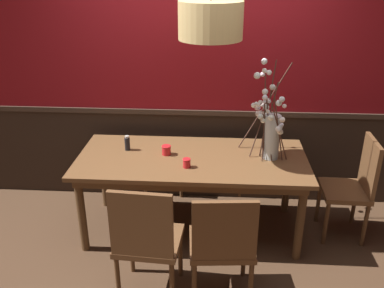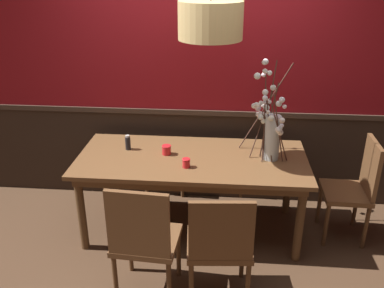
% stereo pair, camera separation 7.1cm
% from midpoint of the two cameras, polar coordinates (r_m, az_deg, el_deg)
% --- Properties ---
extents(ground_plane, '(24.00, 24.00, 0.00)m').
position_cam_midpoint_polar(ground_plane, '(4.02, -0.52, -11.50)').
color(ground_plane, '#4C3321').
extents(back_wall, '(6.00, 0.14, 2.90)m').
position_cam_midpoint_polar(back_wall, '(4.04, 0.11, 11.18)').
color(back_wall, '#2D2119').
rests_on(back_wall, ground).
extents(dining_table, '(2.01, 0.91, 0.75)m').
position_cam_midpoint_polar(dining_table, '(3.67, -0.56, -2.94)').
color(dining_table, brown).
rests_on(dining_table, ground).
extents(chair_far_side_right, '(0.47, 0.46, 0.93)m').
position_cam_midpoint_polar(chair_far_side_right, '(4.53, 4.15, 0.30)').
color(chair_far_side_right, brown).
rests_on(chair_far_side_right, ground).
extents(chair_near_side_left, '(0.48, 0.46, 0.97)m').
position_cam_midpoint_polar(chair_near_side_left, '(3.02, -6.99, -12.68)').
color(chair_near_side_left, brown).
rests_on(chair_near_side_left, ground).
extents(chair_head_east_end, '(0.40, 0.42, 0.95)m').
position_cam_midpoint_polar(chair_head_east_end, '(3.94, 20.88, -5.12)').
color(chair_head_east_end, brown).
rests_on(chair_head_east_end, ground).
extents(chair_far_side_left, '(0.48, 0.46, 0.88)m').
position_cam_midpoint_polar(chair_far_side_left, '(4.53, -3.92, 0.08)').
color(chair_far_side_left, brown).
rests_on(chair_far_side_left, ground).
extents(chair_near_side_right, '(0.49, 0.45, 0.92)m').
position_cam_midpoint_polar(chair_near_side_right, '(3.00, 3.50, -13.34)').
color(chair_near_side_right, brown).
rests_on(chair_near_side_right, ground).
extents(vase_with_blossoms, '(0.43, 0.62, 0.84)m').
position_cam_midpoint_polar(vase_with_blossoms, '(3.59, 10.14, 2.10)').
color(vase_with_blossoms, silver).
rests_on(vase_with_blossoms, dining_table).
extents(candle_holder_nearer_center, '(0.08, 0.08, 0.09)m').
position_cam_midpoint_polar(candle_holder_nearer_center, '(3.68, -4.09, -0.83)').
color(candle_holder_nearer_center, red).
rests_on(candle_holder_nearer_center, dining_table).
extents(candle_holder_nearer_edge, '(0.07, 0.07, 0.08)m').
position_cam_midpoint_polar(candle_holder_nearer_edge, '(3.45, -1.32, -2.61)').
color(candle_holder_nearer_edge, red).
rests_on(candle_holder_nearer_edge, dining_table).
extents(condiment_bottle, '(0.05, 0.05, 0.14)m').
position_cam_midpoint_polar(condiment_bottle, '(3.80, -9.40, 0.10)').
color(condiment_bottle, black).
rests_on(condiment_bottle, dining_table).
extents(pendant_lamp, '(0.49, 0.49, 1.13)m').
position_cam_midpoint_polar(pendant_lamp, '(3.26, 1.91, 16.58)').
color(pendant_lamp, tan).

